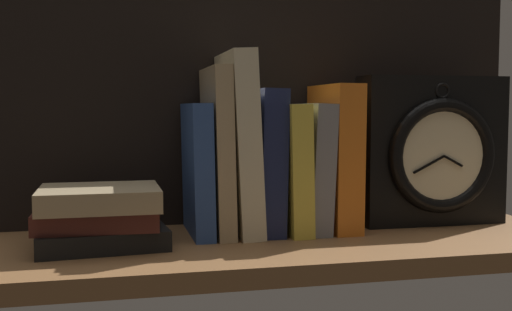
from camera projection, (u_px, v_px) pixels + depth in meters
The scene contains 11 objects.
ground_plane at pixel (289, 247), 84.81cm from camera, with size 81.79×29.14×2.50cm, color brown.
back_panel at pixel (264, 100), 96.82cm from camera, with size 81.79×1.20×37.90cm, color black.
book_blue_modern at pixel (197, 169), 86.89cm from camera, with size 2.70×14.20×18.39cm, color #2D4C8E.
book_tan_shortstories at pixel (217, 151), 87.35cm from camera, with size 2.40×14.55×23.40cm, color tan.
book_cream_twain at pixel (239, 143), 87.99cm from camera, with size 3.24×15.14×25.53cm, color beige.
book_navy_bierce at pixel (264, 161), 89.03cm from camera, with size 3.52×13.37×20.39cm, color #192147.
book_yellow_seinlanguage at pixel (288, 167), 89.93cm from camera, with size 3.02×15.25×18.27cm, color gold.
book_gray_chess at pixel (310, 167), 90.69cm from camera, with size 3.03×14.13×18.35cm, color gray.
book_orange_pandolfini at pixel (334, 157), 91.45cm from camera, with size 3.93×14.25×21.12cm, color orange.
framed_clock at pixel (433, 151), 94.39cm from camera, with size 22.55×7.46×22.55cm.
book_stack_side at pixel (100, 217), 78.69cm from camera, with size 17.04×13.07×7.74cm.
Camera 1 is at (-23.64, -80.32, 17.71)cm, focal length 43.53 mm.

